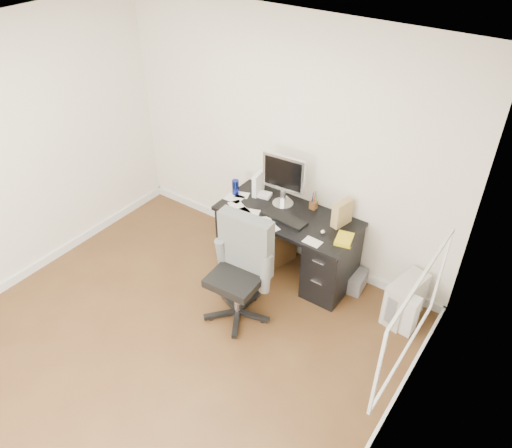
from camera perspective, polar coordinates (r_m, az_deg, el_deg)
The scene contains 18 objects.
ground at distance 4.92m, azimuth -10.41°, elevation -14.08°, with size 4.00×4.00×0.00m, color #4B2D18.
room_shell at distance 3.82m, azimuth -12.41°, elevation 2.19°, with size 4.02×4.02×2.71m.
desk at distance 5.42m, azimuth 3.55°, elevation -1.94°, with size 1.50×0.70×0.75m.
loose_papers at distance 5.27m, azimuth 1.55°, elevation 1.56°, with size 1.10×0.60×0.00m, color white, non-canonical shape.
lcd_monitor at distance 5.21m, azimuth 3.18°, elevation 4.96°, with size 0.47×0.27×0.60m, color silver, non-canonical shape.
keyboard at distance 5.13m, azimuth 3.29°, elevation 0.66°, with size 0.48×0.16×0.03m, color black.
computer_mouse at distance 4.96m, azimuth 7.63°, elevation -0.91°, with size 0.05×0.05×0.05m, color silver.
travel_mug at distance 5.50m, azimuth -2.36°, elevation 4.22°, with size 0.08×0.08×0.17m, color navy.
white_binder at distance 5.48m, azimuth 0.27°, elevation 4.67°, with size 0.10×0.22×0.26m, color white.
magazine_file at distance 5.07m, azimuth 9.81°, elevation 1.25°, with size 0.12×0.23×0.27m, color olive.
pen_cup at distance 5.27m, azimuth 6.63°, elevation 2.71°, with size 0.09×0.09×0.21m, color brown, non-canonical shape.
yellow_book at distance 4.91m, azimuth 10.13°, elevation -1.74°, with size 0.17×0.22×0.04m, color gold.
paper_remote at distance 5.03m, azimuth 1.29°, elevation -0.19°, with size 0.24×0.19×0.02m, color white, non-canonical shape.
office_chair at distance 4.78m, azimuth -2.27°, elevation -5.65°, with size 0.63×0.63×1.11m, color #585A58, non-canonical shape.
pc_tower at distance 5.19m, azimuth 16.65°, elevation -8.23°, with size 0.21×0.47×0.47m, color #B7B2A5.
shopping_bag at distance 5.09m, azimuth 16.23°, elevation -9.55°, with size 0.31×0.22×0.42m, color silver.
wicker_basket at distance 5.70m, azimuth 1.49°, elevation -1.95°, with size 0.45×0.45×0.45m, color #4A3316.
desk_printer at distance 5.49m, azimuth 10.53°, elevation -6.14°, with size 0.34×0.28×0.20m, color slate.
Camera 1 is at (2.49, -2.03, 3.73)m, focal length 35.00 mm.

